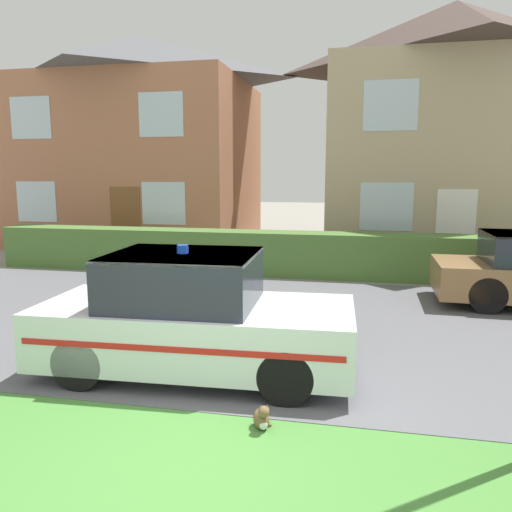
% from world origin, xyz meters
% --- Properties ---
extents(ground_plane, '(80.00, 80.00, 0.00)m').
position_xyz_m(ground_plane, '(0.00, 0.00, 0.00)').
color(ground_plane, gray).
extents(road_strip, '(28.00, 6.71, 0.01)m').
position_xyz_m(road_strip, '(0.00, 4.20, 0.01)').
color(road_strip, '#5B5B60').
rests_on(road_strip, ground).
extents(lawn_verge, '(28.00, 2.68, 0.01)m').
position_xyz_m(lawn_verge, '(0.00, -0.49, 0.00)').
color(lawn_verge, '#478438').
rests_on(lawn_verge, ground).
extents(garden_hedge, '(14.82, 0.88, 1.08)m').
position_xyz_m(garden_hedge, '(-0.60, 8.23, 0.54)').
color(garden_hedge, '#4C7233').
rests_on(garden_hedge, ground).
extents(police_car, '(3.96, 1.81, 1.62)m').
position_xyz_m(police_car, '(-0.64, 1.89, 0.72)').
color(police_car, black).
rests_on(police_car, road_strip).
extents(cat, '(0.24, 0.35, 0.29)m').
position_xyz_m(cat, '(0.49, 0.64, 0.12)').
color(cat, brown).
rests_on(cat, ground).
extents(house_left, '(8.35, 6.57, 7.41)m').
position_xyz_m(house_left, '(-6.71, 13.69, 3.77)').
color(house_left, '#A86B4C').
rests_on(house_left, ground).
extents(house_right, '(7.76, 7.09, 7.78)m').
position_xyz_m(house_right, '(4.10, 13.47, 3.96)').
color(house_right, tan).
rests_on(house_right, ground).
extents(wheelie_bin, '(0.67, 0.72, 1.08)m').
position_xyz_m(wheelie_bin, '(3.44, 8.44, 0.54)').
color(wheelie_bin, '#23662D').
rests_on(wheelie_bin, ground).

